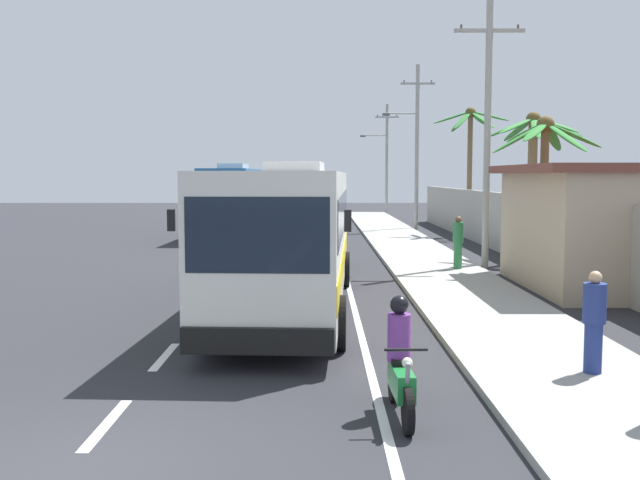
# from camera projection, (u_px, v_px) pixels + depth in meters

# --- Properties ---
(ground_plane) EXTENTS (160.00, 160.00, 0.00)m
(ground_plane) POSITION_uv_depth(u_px,v_px,m) (66.00, 471.00, 8.02)
(ground_plane) COLOR #28282D
(sidewalk_kerb) EXTENTS (3.20, 90.00, 0.14)m
(sidewalk_kerb) POSITION_uv_depth(u_px,v_px,m) (480.00, 305.00, 17.98)
(sidewalk_kerb) COLOR #999993
(sidewalk_kerb) RESTS_ON ground
(lane_markings) EXTENTS (3.81, 71.00, 0.01)m
(lane_markings) POSITION_uv_depth(u_px,v_px,m) (301.00, 281.00, 22.60)
(lane_markings) COLOR white
(lane_markings) RESTS_ON ground
(boundary_wall) EXTENTS (0.24, 60.00, 2.54)m
(boundary_wall) POSITION_uv_depth(u_px,v_px,m) (577.00, 242.00, 21.86)
(boundary_wall) COLOR #9E998E
(boundary_wall) RESTS_ON ground
(coach_bus_foreground) EXTENTS (3.42, 12.31, 3.63)m
(coach_bus_foreground) POSITION_uv_depth(u_px,v_px,m) (291.00, 232.00, 17.72)
(coach_bus_foreground) COLOR silver
(coach_bus_foreground) RESTS_ON ground
(coach_bus_far_lane) EXTENTS (3.02, 11.87, 3.90)m
(coach_bus_far_lane) POSITION_uv_depth(u_px,v_px,m) (237.00, 198.00, 39.75)
(coach_bus_far_lane) COLOR #2366A8
(coach_bus_far_lane) RESTS_ON ground
(motorcycle_beside_bus) EXTENTS (0.56, 1.96, 1.58)m
(motorcycle_beside_bus) POSITION_uv_depth(u_px,v_px,m) (338.00, 249.00, 25.93)
(motorcycle_beside_bus) COLOR black
(motorcycle_beside_bus) RESTS_ON ground
(motorcycle_trailing) EXTENTS (0.56, 1.96, 1.64)m
(motorcycle_trailing) POSITION_uv_depth(u_px,v_px,m) (400.00, 368.00, 9.85)
(motorcycle_trailing) COLOR black
(motorcycle_trailing) RESTS_ON ground
(pedestrian_near_kerb) EXTENTS (0.36, 0.36, 1.63)m
(pedestrian_near_kerb) POSITION_uv_depth(u_px,v_px,m) (594.00, 320.00, 11.45)
(pedestrian_near_kerb) COLOR navy
(pedestrian_near_kerb) RESTS_ON sidewalk_kerb
(pedestrian_far_walk) EXTENTS (0.36, 0.36, 1.77)m
(pedestrian_far_walk) POSITION_uv_depth(u_px,v_px,m) (458.00, 241.00, 24.40)
(pedestrian_far_walk) COLOR #2D7A47
(pedestrian_far_walk) RESTS_ON sidewalk_kerb
(utility_pole_mid) EXTENTS (2.45, 0.24, 10.19)m
(utility_pole_mid) POSITION_uv_depth(u_px,v_px,m) (488.00, 118.00, 25.24)
(utility_pole_mid) COLOR #9E9E99
(utility_pole_mid) RESTS_ON ground
(utility_pole_far) EXTENTS (3.12, 0.24, 9.86)m
(utility_pole_far) POSITION_uv_depth(u_px,v_px,m) (416.00, 143.00, 43.45)
(utility_pole_far) COLOR #9E9E99
(utility_pole_far) RESTS_ON ground
(utility_pole_distant) EXTENTS (3.28, 0.24, 9.33)m
(utility_pole_distant) POSITION_uv_depth(u_px,v_px,m) (386.00, 156.00, 61.68)
(utility_pole_distant) COLOR #9E9E99
(utility_pole_distant) RESTS_ON ground
(palm_nearest) EXTENTS (3.61, 3.49, 5.66)m
(palm_nearest) POSITION_uv_depth(u_px,v_px,m) (533.00, 156.00, 27.16)
(palm_nearest) COLOR brown
(palm_nearest) RESTS_ON ground
(palm_second) EXTENTS (4.02, 3.50, 6.91)m
(palm_second) POSITION_uv_depth(u_px,v_px,m) (470.00, 141.00, 38.62)
(palm_second) COLOR brown
(palm_second) RESTS_ON ground
(palm_third) EXTENTS (3.56, 3.42, 5.17)m
(palm_third) POSITION_uv_depth(u_px,v_px,m) (544.00, 157.00, 23.07)
(palm_third) COLOR brown
(palm_third) RESTS_ON ground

